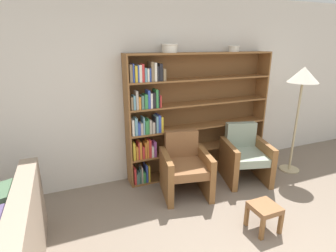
{
  "coord_description": "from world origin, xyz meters",
  "views": [
    {
      "loc": [
        -1.61,
        -1.16,
        2.07
      ],
      "look_at": [
        -0.28,
        2.09,
        0.95
      ],
      "focal_mm": 28.0,
      "sensor_mm": 36.0,
      "label": 1
    }
  ],
  "objects_px": {
    "bookshelf": "(187,115)",
    "floor_lamp": "(303,80)",
    "bowl_copper": "(234,48)",
    "bowl_olive": "(170,48)",
    "armchair_leather": "(185,167)",
    "footstool": "(264,210)",
    "armchair_cushioned": "(245,156)"
  },
  "relations": [
    {
      "from": "bowl_olive",
      "to": "footstool",
      "type": "height_order",
      "value": "bowl_olive"
    },
    {
      "from": "bookshelf",
      "to": "floor_lamp",
      "type": "bearing_deg",
      "value": -19.59
    },
    {
      "from": "bowl_copper",
      "to": "floor_lamp",
      "type": "bearing_deg",
      "value": -32.94
    },
    {
      "from": "footstool",
      "to": "bookshelf",
      "type": "bearing_deg",
      "value": 97.39
    },
    {
      "from": "bowl_copper",
      "to": "armchair_cushioned",
      "type": "bearing_deg",
      "value": -93.13
    },
    {
      "from": "bowl_copper",
      "to": "armchair_leather",
      "type": "distance_m",
      "value": 1.99
    },
    {
      "from": "armchair_leather",
      "to": "footstool",
      "type": "bearing_deg",
      "value": 125.32
    },
    {
      "from": "bookshelf",
      "to": "footstool",
      "type": "relative_size",
      "value": 7.46
    },
    {
      "from": "armchair_cushioned",
      "to": "bookshelf",
      "type": "bearing_deg",
      "value": -20.57
    },
    {
      "from": "armchair_cushioned",
      "to": "bowl_olive",
      "type": "bearing_deg",
      "value": -11.37
    },
    {
      "from": "armchair_leather",
      "to": "armchair_cushioned",
      "type": "distance_m",
      "value": 1.03
    },
    {
      "from": "bowl_olive",
      "to": "armchair_leather",
      "type": "distance_m",
      "value": 1.7
    },
    {
      "from": "bookshelf",
      "to": "bowl_olive",
      "type": "height_order",
      "value": "bowl_olive"
    },
    {
      "from": "bookshelf",
      "to": "floor_lamp",
      "type": "height_order",
      "value": "bookshelf"
    },
    {
      "from": "armchair_leather",
      "to": "footstool",
      "type": "height_order",
      "value": "armchair_leather"
    },
    {
      "from": "floor_lamp",
      "to": "armchair_leather",
      "type": "bearing_deg",
      "value": 178.34
    },
    {
      "from": "bookshelf",
      "to": "floor_lamp",
      "type": "distance_m",
      "value": 1.86
    },
    {
      "from": "armchair_leather",
      "to": "footstool",
      "type": "distance_m",
      "value": 1.19
    },
    {
      "from": "armchair_cushioned",
      "to": "floor_lamp",
      "type": "relative_size",
      "value": 0.5
    },
    {
      "from": "armchair_cushioned",
      "to": "armchair_leather",
      "type": "bearing_deg",
      "value": 14.95
    },
    {
      "from": "bookshelf",
      "to": "floor_lamp",
      "type": "xyz_separation_m",
      "value": [
        1.68,
        -0.6,
        0.53
      ]
    },
    {
      "from": "bookshelf",
      "to": "armchair_cushioned",
      "type": "relative_size",
      "value": 2.77
    },
    {
      "from": "bowl_olive",
      "to": "bowl_copper",
      "type": "xyz_separation_m",
      "value": [
        1.08,
        0.0,
        -0.02
      ]
    },
    {
      "from": "bookshelf",
      "to": "floor_lamp",
      "type": "relative_size",
      "value": 1.38
    },
    {
      "from": "bowl_olive",
      "to": "footstool",
      "type": "bearing_deg",
      "value": -72.4
    },
    {
      "from": "bookshelf",
      "to": "footstool",
      "type": "height_order",
      "value": "bookshelf"
    },
    {
      "from": "bowl_copper",
      "to": "armchair_cushioned",
      "type": "xyz_separation_m",
      "value": [
        -0.03,
        -0.52,
        -1.6
      ]
    },
    {
      "from": "floor_lamp",
      "to": "footstool",
      "type": "relative_size",
      "value": 5.41
    },
    {
      "from": "bowl_olive",
      "to": "floor_lamp",
      "type": "height_order",
      "value": "bowl_olive"
    },
    {
      "from": "bowl_olive",
      "to": "footstool",
      "type": "relative_size",
      "value": 0.73
    },
    {
      "from": "bowl_copper",
      "to": "bookshelf",
      "type": "bearing_deg",
      "value": 178.6
    },
    {
      "from": "bowl_olive",
      "to": "armchair_cushioned",
      "type": "bearing_deg",
      "value": -26.36
    }
  ]
}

